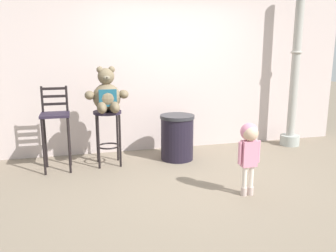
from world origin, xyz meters
name	(u,v)px	position (x,y,z in m)	size (l,w,h in m)	color
ground_plane	(201,182)	(0.00, 0.00, 0.00)	(24.00, 24.00, 0.00)	#7E6F5D
building_wall	(165,40)	(0.00, 1.80, 1.83)	(6.47, 0.30, 3.67)	beige
bar_stool_with_teddy	(108,126)	(-1.07, 1.02, 0.58)	(0.41, 0.41, 0.81)	#241C2D
teddy_bear	(107,95)	(-1.07, 0.99, 1.04)	(0.62, 0.55, 0.64)	#72634A
child_walking	(249,144)	(0.38, -0.52, 0.62)	(0.27, 0.22, 0.86)	#C5ADA5
trash_bin	(177,137)	(-0.02, 1.01, 0.35)	(0.53, 0.53, 0.70)	black
lamppost	(294,83)	(2.16, 1.27, 1.11)	(0.34, 0.34, 2.81)	#A3A8A1
bar_chair_empty	(56,121)	(-1.79, 0.98, 0.70)	(0.39, 0.39, 1.18)	#241C2D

